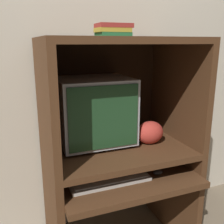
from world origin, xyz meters
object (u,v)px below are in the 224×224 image
Objects in this scene: crt_monitor at (94,111)px; snack_bag at (150,132)px; keyboard at (110,180)px; book_stack at (113,30)px; mouse at (158,172)px.

snack_bag is at bearing -21.44° from crt_monitor.
snack_bag is (0.33, -0.13, -0.15)m from crt_monitor.
keyboard is 0.85m from book_stack.
crt_monitor reaches higher than mouse.
keyboard is at bearing -90.11° from crt_monitor.
crt_monitor is at bearing 158.56° from snack_bag.
keyboard is 7.60× the size of mouse.
mouse reaches higher than keyboard.
crt_monitor is 0.44m from keyboard.
book_stack is at bearing 63.90° from keyboard.
keyboard is at bearing -156.23° from snack_bag.
snack_bag is 0.67m from book_stack.
crt_monitor is at bearing 135.83° from mouse.
crt_monitor is at bearing 140.30° from book_stack.
snack_bag is (0.03, 0.16, 0.19)m from mouse.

